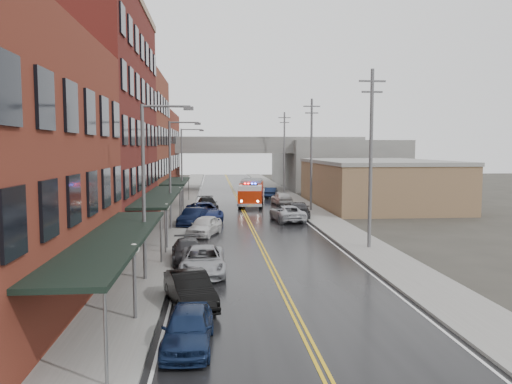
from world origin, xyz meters
TOP-DOWN VIEW (x-y plane):
  - ground at (0.00, 0.00)m, footprint 220.00×220.00m
  - road at (0.00, 30.00)m, footprint 11.00×160.00m
  - sidewalk_left at (-7.30, 30.00)m, footprint 3.00×160.00m
  - sidewalk_right at (7.30, 30.00)m, footprint 3.00×160.00m
  - curb_left at (-5.65, 30.00)m, footprint 0.30×160.00m
  - curb_right at (5.65, 30.00)m, footprint 0.30×160.00m
  - brick_building_b at (-13.30, 23.00)m, footprint 9.00×20.00m
  - brick_building_c at (-13.30, 40.50)m, footprint 9.00×15.00m
  - brick_building_far at (-13.30, 58.00)m, footprint 9.00×20.00m
  - tan_building at (16.00, 40.00)m, footprint 14.00×22.00m
  - right_far_block at (18.00, 70.00)m, footprint 18.00×30.00m
  - awning_0 at (-7.49, 4.00)m, footprint 2.60×16.00m
  - awning_1 at (-7.49, 23.00)m, footprint 2.60×18.00m
  - awning_2 at (-7.49, 40.50)m, footprint 2.60×13.00m
  - globe_lamp_0 at (-6.40, 2.00)m, footprint 0.44×0.44m
  - globe_lamp_1 at (-6.40, 16.00)m, footprint 0.44×0.44m
  - globe_lamp_2 at (-6.40, 30.00)m, footprint 0.44×0.44m
  - street_lamp_0 at (-6.55, 8.00)m, footprint 2.64×0.22m
  - street_lamp_1 at (-6.55, 24.00)m, footprint 2.64×0.22m
  - street_lamp_2 at (-6.55, 40.00)m, footprint 2.64×0.22m
  - utility_pole_0 at (7.20, 15.00)m, footprint 1.80×0.24m
  - utility_pole_1 at (7.20, 35.00)m, footprint 1.80×0.24m
  - utility_pole_2 at (7.20, 55.00)m, footprint 1.80×0.24m
  - overpass at (0.00, 62.00)m, footprint 40.00×10.00m
  - fire_truck at (1.24, 40.78)m, footprint 4.18×8.65m
  - parked_car_left_0 at (-4.20, -0.80)m, footprint 1.83×4.18m
  - parked_car_left_1 at (-4.34, 3.79)m, footprint 2.66×4.71m
  - parked_car_left_2 at (-3.90, 9.29)m, footprint 2.50×5.29m
  - parked_car_left_3 at (-4.82, 12.04)m, footprint 2.26×4.80m
  - parked_car_left_4 at (-3.97, 21.20)m, footprint 3.15×4.87m
  - parked_car_left_5 at (-5.00, 26.22)m, footprint 2.86×4.95m
  - parked_car_left_6 at (-4.12, 29.49)m, footprint 3.97×6.48m
  - parked_car_left_7 at (-3.90, 36.61)m, footprint 2.56×5.24m
  - parked_car_right_0 at (3.60, 28.20)m, footprint 3.09×5.69m
  - parked_car_right_1 at (5.00, 30.34)m, footprint 2.87×5.66m
  - parked_car_right_2 at (4.96, 41.80)m, footprint 2.37×4.91m
  - parked_car_right_3 at (4.68, 50.07)m, footprint 2.36×4.61m

SIDE VIEW (x-z plane):
  - ground at x=0.00m, z-range 0.00..0.00m
  - road at x=0.00m, z-range 0.00..0.02m
  - sidewalk_left at x=-7.30m, z-range 0.00..0.15m
  - sidewalk_right at x=7.30m, z-range 0.00..0.15m
  - curb_left at x=-5.65m, z-range 0.00..0.15m
  - curb_right at x=5.65m, z-range 0.00..0.15m
  - parked_car_left_3 at x=-4.82m, z-range 0.00..1.35m
  - parked_car_left_0 at x=-4.20m, z-range 0.00..1.40m
  - parked_car_right_3 at x=4.68m, z-range 0.00..1.45m
  - parked_car_left_2 at x=-3.90m, z-range 0.00..1.46m
  - parked_car_left_7 at x=-3.90m, z-range 0.00..1.47m
  - parked_car_left_1 at x=-4.34m, z-range 0.00..1.47m
  - parked_car_right_0 at x=3.60m, z-range 0.00..1.52m
  - parked_car_left_4 at x=-3.97m, z-range 0.00..1.54m
  - parked_car_left_5 at x=-5.00m, z-range 0.00..1.54m
  - parked_car_right_1 at x=5.00m, z-range 0.00..1.58m
  - parked_car_right_2 at x=4.96m, z-range 0.00..1.62m
  - parked_car_left_6 at x=-4.12m, z-range 0.00..1.68m
  - fire_truck at x=1.24m, z-range 0.13..3.19m
  - globe_lamp_0 at x=-6.40m, z-range 0.75..3.87m
  - globe_lamp_1 at x=-6.40m, z-range 0.75..3.87m
  - globe_lamp_2 at x=-6.40m, z-range 0.75..3.87m
  - tan_building at x=16.00m, z-range 0.00..5.00m
  - awning_2 at x=-7.49m, z-range 1.44..4.53m
  - awning_0 at x=-7.49m, z-range 1.44..4.53m
  - awning_1 at x=-7.49m, z-range 1.44..4.53m
  - right_far_block at x=18.00m, z-range 0.00..8.00m
  - street_lamp_0 at x=-6.55m, z-range 0.69..9.69m
  - street_lamp_1 at x=-6.55m, z-range 0.69..9.69m
  - street_lamp_2 at x=-6.55m, z-range 0.69..9.69m
  - overpass at x=0.00m, z-range 2.24..9.74m
  - brick_building_far at x=-13.30m, z-range 0.00..12.00m
  - utility_pole_0 at x=7.20m, z-range 0.31..12.31m
  - utility_pole_1 at x=7.20m, z-range 0.31..12.31m
  - utility_pole_2 at x=7.20m, z-range 0.31..12.31m
  - brick_building_c at x=-13.30m, z-range 0.00..15.00m
  - brick_building_b at x=-13.30m, z-range 0.00..18.00m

